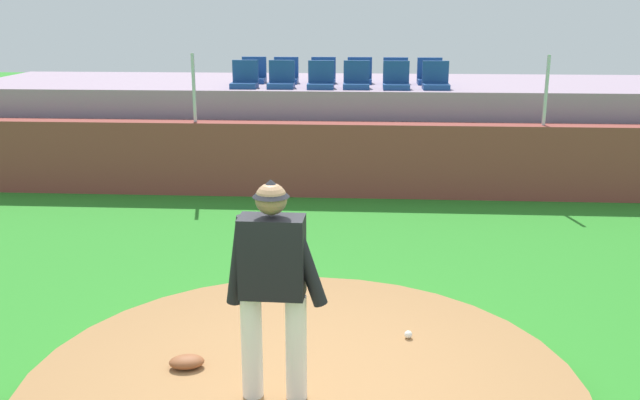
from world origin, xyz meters
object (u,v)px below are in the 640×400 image
baseball (408,335)px  stadium_chair_4 (396,80)px  stadium_chair_0 (245,79)px  stadium_chair_2 (321,80)px  stadium_chair_6 (254,75)px  stadium_chair_7 (286,75)px  stadium_chair_1 (281,79)px  stadium_chair_3 (356,80)px  stadium_chair_10 (395,76)px  pitcher (273,275)px  stadium_chair_11 (430,76)px  stadium_chair_9 (360,75)px  stadium_chair_8 (323,75)px  stadium_chair_5 (436,80)px  fielding_glove (187,362)px

baseball → stadium_chair_4: (0.13, 6.96, 1.66)m
stadium_chair_0 → stadium_chair_2: (1.42, -0.03, 0.00)m
stadium_chair_6 → stadium_chair_7: 0.65m
stadium_chair_4 → stadium_chair_7: 2.31m
stadium_chair_1 → stadium_chair_4: 2.12m
baseball → stadium_chair_3: (-0.60, 6.99, 1.66)m
stadium_chair_10 → pitcher: bearing=81.9°
baseball → stadium_chair_6: (-2.65, 7.88, 1.66)m
stadium_chair_0 → stadium_chair_10: 2.96m
stadium_chair_11 → stadium_chair_9: bearing=-1.4°
stadium_chair_9 → stadium_chair_8: bearing=0.8°
stadium_chair_8 → stadium_chair_9: 0.72m
stadium_chair_10 → stadium_chair_11: (0.67, -0.00, 0.00)m
stadium_chair_10 → stadium_chair_5: bearing=129.1°
fielding_glove → stadium_chair_0: size_ratio=0.60×
stadium_chair_1 → stadium_chair_0: bearing=0.5°
stadium_chair_3 → stadium_chair_9: bearing=-93.3°
fielding_glove → stadium_chair_5: size_ratio=0.60×
stadium_chair_8 → stadium_chair_11: bearing=179.4°
stadium_chair_11 → stadium_chair_7: bearing=0.1°
stadium_chair_8 → baseball: bearing=99.1°
stadium_chair_7 → stadium_chair_10: same height
stadium_chair_9 → stadium_chair_11: bearing=178.6°
stadium_chair_0 → stadium_chair_11: same height
stadium_chair_6 → stadium_chair_8: 1.38m
stadium_chair_8 → fielding_glove: bearing=85.5°
stadium_chair_1 → stadium_chair_6: 1.11m
stadium_chair_0 → stadium_chair_3: (2.08, 0.01, 0.00)m
baseball → fielding_glove: (-1.93, -0.67, 0.02)m
stadium_chair_5 → stadium_chair_10: (-0.70, 0.86, 0.00)m
pitcher → stadium_chair_7: bearing=97.3°
stadium_chair_2 → stadium_chair_4: same height
fielding_glove → stadium_chair_11: 9.11m
stadium_chair_1 → stadium_chair_8: (0.73, 0.89, 0.00)m
stadium_chair_9 → stadium_chair_4: bearing=126.0°
stadium_chair_4 → stadium_chair_11: (0.69, 0.90, 0.00)m
stadium_chair_6 → stadium_chair_11: same height
stadium_chair_0 → stadium_chair_9: same height
stadium_chair_3 → pitcher: bearing=86.3°
fielding_glove → stadium_chair_8: (0.67, 8.55, 1.64)m
stadium_chair_11 → stadium_chair_8: bearing=-0.6°
stadium_chair_1 → stadium_chair_4: same height
stadium_chair_4 → stadium_chair_0: bearing=-0.6°
stadium_chair_0 → stadium_chair_9: (2.13, 0.91, 0.00)m
stadium_chair_4 → stadium_chair_10: bearing=-91.5°
stadium_chair_4 → stadium_chair_9: same height
baseball → stadium_chair_4: stadium_chair_4 is taller
pitcher → fielding_glove: (-0.81, 0.40, -0.98)m
stadium_chair_9 → pitcher: bearing=86.3°
baseball → pitcher: bearing=-136.1°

